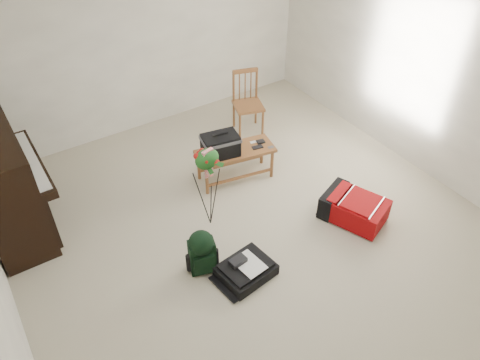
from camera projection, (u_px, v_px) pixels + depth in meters
floor at (255, 233)px, 5.30m from camera, size 5.00×5.50×0.01m
ceiling at (261, 13)px, 3.69m from camera, size 5.00×5.50×0.01m
wall_back at (141, 43)px, 6.26m from camera, size 5.00×0.04×2.50m
wall_right at (431, 76)px, 5.54m from camera, size 0.04×5.50×2.50m
piano at (4, 184)px, 5.03m from camera, size 0.71×1.50×1.25m
bench at (226, 148)px, 5.65m from camera, size 1.03×0.56×0.75m
dining_chair at (247, 103)px, 6.62m from camera, size 0.49×0.49×0.91m
red_suitcase at (351, 206)px, 5.41m from camera, size 0.69×0.84×0.30m
black_duffel at (246, 269)px, 4.79m from camera, size 0.59×0.50×0.23m
green_backpack at (202, 250)px, 4.71m from camera, size 0.30×0.28×0.53m
flower_stand at (209, 189)px, 5.08m from camera, size 0.40×0.40×1.08m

